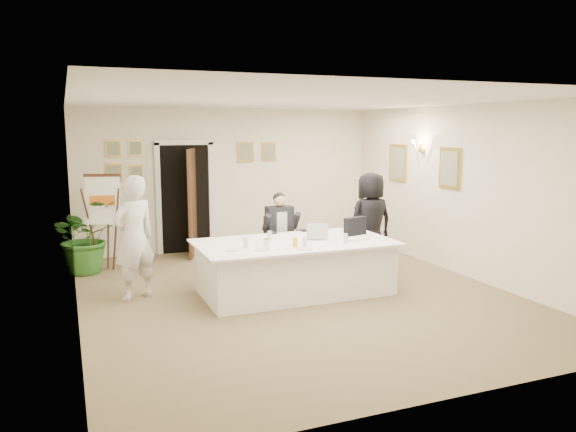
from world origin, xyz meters
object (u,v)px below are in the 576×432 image
(paper_stack, at_px, (356,239))
(steel_jug, at_px, (267,243))
(flip_chart, at_px, (105,227))
(laptop_bag, at_px, (355,226))
(laptop, at_px, (314,230))
(standing_woman, at_px, (371,221))
(oj_glass, at_px, (295,242))
(standing_man, at_px, (134,238))
(conference_table, at_px, (295,267))
(seated_man, at_px, (280,233))
(potted_palm, at_px, (85,236))

(paper_stack, distance_m, steel_jug, 1.40)
(flip_chart, relative_size, laptop_bag, 4.09)
(laptop, bearing_deg, standing_woman, 47.04)
(standing_woman, distance_m, oj_glass, 2.22)
(paper_stack, relative_size, oj_glass, 2.51)
(standing_man, xyz_separation_m, oj_glass, (2.07, -0.93, -0.05))
(laptop, distance_m, paper_stack, 0.64)
(paper_stack, bearing_deg, laptop_bag, 64.66)
(steel_jug, bearing_deg, conference_table, 19.17)
(steel_jug, bearing_deg, flip_chart, 128.06)
(standing_man, distance_m, paper_stack, 3.22)
(paper_stack, bearing_deg, standing_man, 165.72)
(flip_chart, distance_m, oj_glass, 3.61)
(standing_man, height_order, steel_jug, standing_man)
(laptop, bearing_deg, flip_chart, 160.52)
(conference_table, xyz_separation_m, standing_woman, (1.74, 0.82, 0.45))
(conference_table, distance_m, flip_chart, 3.46)
(laptop, height_order, laptop_bag, laptop_bag)
(seated_man, xyz_separation_m, standing_woman, (1.56, -0.25, 0.15))
(oj_glass, bearing_deg, laptop, 42.17)
(standing_man, distance_m, laptop, 2.61)
(conference_table, relative_size, paper_stack, 8.81)
(flip_chart, distance_m, standing_woman, 4.51)
(flip_chart, height_order, potted_palm, flip_chart)
(conference_table, xyz_separation_m, laptop_bag, (1.06, 0.12, 0.52))
(seated_man, height_order, standing_woman, standing_woman)
(oj_glass, distance_m, steel_jug, 0.40)
(seated_man, bearing_deg, paper_stack, -61.44)
(flip_chart, xyz_separation_m, laptop, (2.84, -2.29, 0.16))
(standing_man, bearing_deg, seated_man, 166.06)
(standing_man, xyz_separation_m, laptop_bag, (3.28, -0.44, 0.03))
(paper_stack, bearing_deg, conference_table, 165.51)
(laptop_bag, xyz_separation_m, steel_jug, (-1.56, -0.29, -0.08))
(potted_palm, bearing_deg, steel_jug, -48.14)
(conference_table, xyz_separation_m, potted_palm, (-2.82, 2.42, 0.23))
(standing_man, height_order, paper_stack, standing_man)
(potted_palm, bearing_deg, laptop, -36.32)
(conference_table, xyz_separation_m, flip_chart, (-2.50, 2.37, 0.36))
(laptop_bag, bearing_deg, conference_table, 169.09)
(standing_woman, distance_m, steel_jug, 2.45)
(potted_palm, relative_size, oj_glass, 9.61)
(flip_chart, xyz_separation_m, paper_stack, (3.39, -2.60, 0.03))
(laptop, bearing_deg, standing_man, -171.19)
(potted_palm, xyz_separation_m, laptop_bag, (3.88, -2.29, 0.29))
(standing_man, xyz_separation_m, potted_palm, (-0.60, 1.85, -0.26))
(flip_chart, height_order, laptop, flip_chart)
(potted_palm, height_order, oj_glass, potted_palm)
(conference_table, bearing_deg, laptop, 13.67)
(flip_chart, distance_m, paper_stack, 4.28)
(seated_man, bearing_deg, oj_glass, -103.32)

